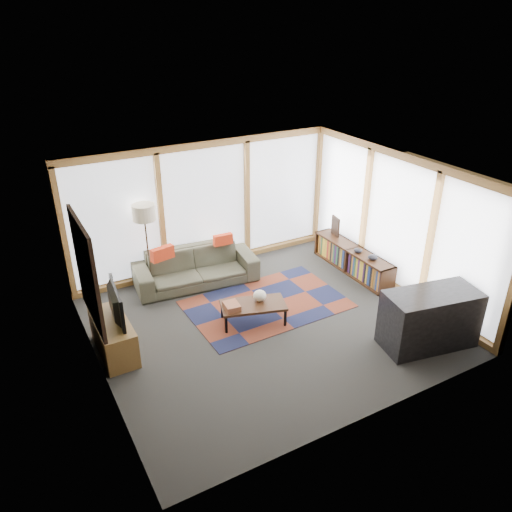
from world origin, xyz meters
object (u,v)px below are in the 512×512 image
coffee_table (253,313)px  bookshelf (352,260)px  floor_lamp (147,247)px  bar_counter (430,319)px  sofa (196,267)px  tv_console (114,337)px  television (111,304)px

coffee_table → bookshelf: (2.62, 0.63, 0.08)m
floor_lamp → bar_counter: bearing=-50.0°
sofa → tv_console: (-1.96, -1.41, -0.05)m
tv_console → coffee_table: bearing=-7.9°
floor_lamp → television: bearing=-123.8°
floor_lamp → bar_counter: floor_lamp is taller
coffee_table → floor_lamp: bearing=119.4°
bookshelf → television: size_ratio=2.22×
sofa → television: television is taller
floor_lamp → coffee_table: size_ratio=1.56×
coffee_table → bar_counter: bar_counter is taller
bookshelf → television: television is taller
coffee_table → bookshelf: bookshelf is taller
tv_console → bar_counter: size_ratio=0.78×
bar_counter → sofa: bearing=134.9°
floor_lamp → bookshelf: 4.03m
coffee_table → sofa: bearing=100.2°
sofa → bar_counter: 4.33m
television → bar_counter: 4.89m
sofa → floor_lamp: floor_lamp is taller
bookshelf → bar_counter: (-0.51, -2.49, 0.20)m
floor_lamp → tv_console: bearing=-124.0°
coffee_table → television: (-2.23, 0.35, 0.66)m
sofa → bookshelf: size_ratio=1.11×
bookshelf → bar_counter: bearing=-101.6°
floor_lamp → bookshelf: bearing=-20.0°
floor_lamp → sofa: bearing=-18.7°
floor_lamp → bar_counter: (3.24, -3.86, -0.38)m
coffee_table → tv_console: tv_console is taller
bookshelf → tv_console: 4.90m
sofa → television: bearing=-138.2°
floor_lamp → bookshelf: (3.75, -1.37, -0.58)m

